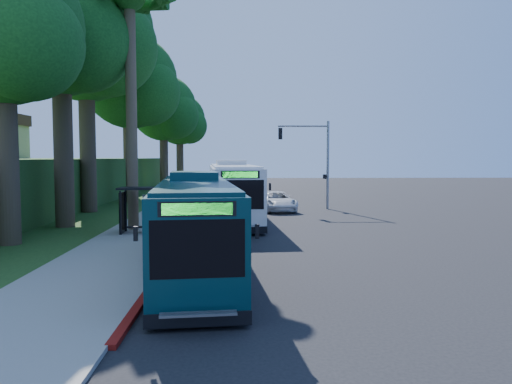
{
  "coord_description": "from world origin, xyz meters",
  "views": [
    {
      "loc": [
        -2.21,
        -29.52,
        4.14
      ],
      "look_at": [
        -1.22,
        1.0,
        2.01
      ],
      "focal_mm": 35.0,
      "sensor_mm": 36.0,
      "label": 1
    }
  ],
  "objects_px": {
    "white_bus": "(233,191)",
    "pickup": "(276,201)",
    "teal_bus": "(195,225)",
    "bus_shelter": "(145,201)"
  },
  "relations": [
    {
      "from": "bus_shelter",
      "to": "pickup",
      "type": "bearing_deg",
      "value": 55.9
    },
    {
      "from": "teal_bus",
      "to": "pickup",
      "type": "relative_size",
      "value": 2.26
    },
    {
      "from": "white_bus",
      "to": "teal_bus",
      "type": "height_order",
      "value": "white_bus"
    },
    {
      "from": "teal_bus",
      "to": "bus_shelter",
      "type": "bearing_deg",
      "value": 105.22
    },
    {
      "from": "white_bus",
      "to": "bus_shelter",
      "type": "bearing_deg",
      "value": -132.17
    },
    {
      "from": "white_bus",
      "to": "pickup",
      "type": "xyz_separation_m",
      "value": [
        3.3,
        5.76,
        -1.18
      ]
    },
    {
      "from": "white_bus",
      "to": "teal_bus",
      "type": "xyz_separation_m",
      "value": [
        -1.13,
        -14.86,
        -0.18
      ]
    },
    {
      "from": "pickup",
      "to": "teal_bus",
      "type": "bearing_deg",
      "value": -109.86
    },
    {
      "from": "bus_shelter",
      "to": "pickup",
      "type": "distance_m",
      "value": 14.07
    },
    {
      "from": "bus_shelter",
      "to": "white_bus",
      "type": "bearing_deg",
      "value": 52.07
    }
  ]
}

